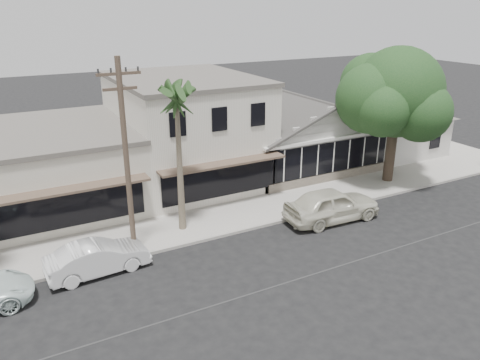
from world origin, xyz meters
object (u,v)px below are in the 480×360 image
utility_pole (126,157)px  car_0 (332,205)px  shade_tree (393,95)px  car_1 (98,258)px

utility_pole → car_0: 11.18m
utility_pole → car_0: (10.40, -1.24, -3.89)m
car_0 → shade_tree: shade_tree is taller
utility_pole → car_1: bearing=-158.9°
utility_pole → shade_tree: utility_pole is taller
car_1 → shade_tree: shade_tree is taller
car_0 → shade_tree: size_ratio=0.61×
car_0 → car_1: (-12.18, 0.55, -0.18)m
car_0 → car_1: car_0 is taller
utility_pole → car_0: bearing=-6.8°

